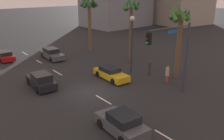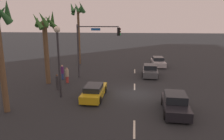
# 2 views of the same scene
# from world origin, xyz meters

# --- Properties ---
(ground_plane) EXTENTS (220.00, 220.00, 0.00)m
(ground_plane) POSITION_xyz_m (0.00, 0.00, 0.00)
(ground_plane) COLOR #232628
(lane_stripe_2) EXTENTS (2.41, 0.14, 0.01)m
(lane_stripe_2) POSITION_xyz_m (-6.90, 0.00, 0.01)
(lane_stripe_2) COLOR silver
(lane_stripe_2) RESTS_ON ground_plane
(lane_stripe_3) EXTENTS (2.24, 0.14, 0.01)m
(lane_stripe_3) POSITION_xyz_m (2.23, 0.00, 0.01)
(lane_stripe_3) COLOR silver
(lane_stripe_3) RESTS_ON ground_plane
(lane_stripe_4) EXTENTS (2.36, 0.14, 0.01)m
(lane_stripe_4) POSITION_xyz_m (9.46, 0.00, 0.01)
(lane_stripe_4) COLOR silver
(lane_stripe_4) RESTS_ON ground_plane
(car_0) EXTENTS (4.07, 2.09, 1.46)m
(car_0) POSITION_xyz_m (7.03, -1.95, 0.67)
(car_0) COLOR #474C51
(car_0) RESTS_ON ground_plane
(car_2) EXTENTS (4.57, 1.86, 1.27)m
(car_2) POSITION_xyz_m (-1.48, 3.70, 0.60)
(car_2) COLOR gold
(car_2) RESTS_ON ground_plane
(car_3) EXTENTS (4.32, 2.10, 1.45)m
(car_3) POSITION_xyz_m (-3.89, -3.12, 0.66)
(car_3) COLOR black
(car_3) RESTS_ON ground_plane
(car_4) EXTENTS (4.60, 2.07, 1.41)m
(car_4) POSITION_xyz_m (13.45, -3.63, 0.65)
(car_4) COLOR #B7B7BC
(car_4) RESTS_ON ground_plane
(traffic_signal) EXTENTS (0.32, 5.33, 6.51)m
(traffic_signal) POSITION_xyz_m (5.43, 5.22, 4.42)
(traffic_signal) COLOR #38383D
(traffic_signal) RESTS_ON ground_plane
(streetlamp) EXTENTS (0.56, 0.56, 6.47)m
(streetlamp) POSITION_xyz_m (-1.67, 6.81, 4.50)
(streetlamp) COLOR #2D2D33
(streetlamp) RESTS_ON ground_plane
(pedestrian_0) EXTENTS (0.42, 0.42, 1.77)m
(pedestrian_0) POSITION_xyz_m (4.27, 8.68, 0.93)
(pedestrian_0) COLOR #2D478C
(pedestrian_0) RESTS_ON ground_plane
(pedestrian_1) EXTENTS (0.44, 0.44, 1.66)m
(pedestrian_1) POSITION_xyz_m (0.27, 7.83, 0.88)
(pedestrian_1) COLOR #333338
(pedestrian_1) RESTS_ON ground_plane
(pedestrian_2) EXTENTS (0.40, 0.40, 1.75)m
(pedestrian_2) POSITION_xyz_m (2.93, 7.67, 0.91)
(pedestrian_2) COLOR #BF3833
(pedestrian_2) RESTS_ON ground_plane
(palm_tree_1) EXTENTS (2.57, 2.57, 8.07)m
(palm_tree_1) POSITION_xyz_m (2.41, 9.67, 5.72)
(palm_tree_1) COLOR brown
(palm_tree_1) RESTS_ON ground_plane
(palm_tree_3) EXTENTS (2.55, 2.86, 9.92)m
(palm_tree_3) POSITION_xyz_m (13.77, 9.09, 7.54)
(palm_tree_3) COLOR brown
(palm_tree_3) RESTS_ON ground_plane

